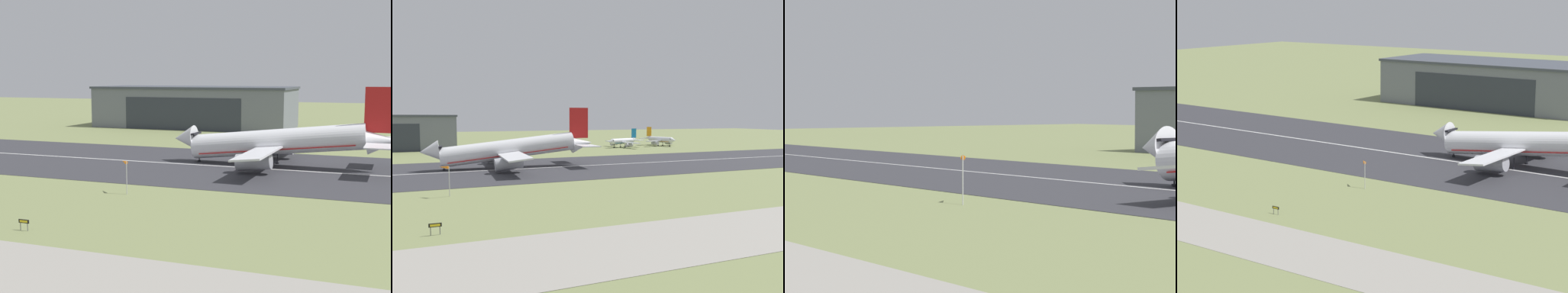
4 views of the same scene
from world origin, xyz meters
The scene contains 2 objects.
ground_plane centered at (0.00, 52.48, 0.00)m, with size 752.70×752.70×0.00m, color #7A8451.
windsock_pole centered at (-25.55, 71.06, 5.41)m, with size 2.12×2.12×6.04m.
Camera 3 is at (64.76, 3.22, 12.07)m, focal length 85.00 mm.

